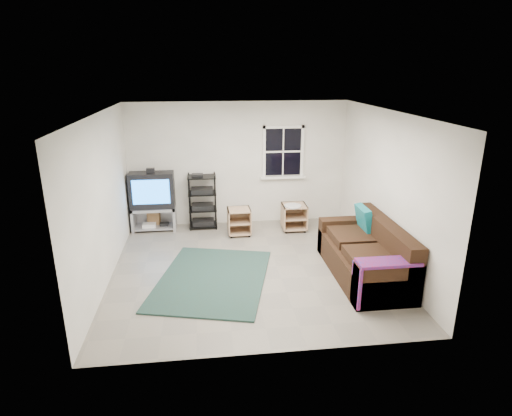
{
  "coord_description": "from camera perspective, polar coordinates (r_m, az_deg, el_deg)",
  "views": [
    {
      "loc": [
        -0.72,
        -6.56,
        3.26
      ],
      "look_at": [
        0.14,
        0.4,
        0.94
      ],
      "focal_mm": 30.0,
      "sensor_mm": 36.0,
      "label": 1
    }
  ],
  "objects": [
    {
      "name": "sofa",
      "position": [
        7.19,
        14.52,
        -6.18
      ],
      "size": [
        0.96,
        2.16,
        0.99
      ],
      "color": "black",
      "rests_on": "ground"
    },
    {
      "name": "tv_unit",
      "position": [
        9.04,
        -13.63,
        1.51
      ],
      "size": [
        0.9,
        0.45,
        1.32
      ],
      "color": "#9C9CA4",
      "rests_on": "ground"
    },
    {
      "name": "paper_bag",
      "position": [
        9.33,
        -13.44,
        -1.47
      ],
      "size": [
        0.27,
        0.19,
        0.36
      ],
      "primitive_type": "cube",
      "rotation": [
        0.0,
        0.0,
        -0.11
      ],
      "color": "olive",
      "rests_on": "ground"
    },
    {
      "name": "room",
      "position": [
        9.16,
        3.63,
        7.06
      ],
      "size": [
        4.6,
        4.62,
        4.6
      ],
      "color": "gray",
      "rests_on": "ground"
    },
    {
      "name": "av_rack",
      "position": [
        9.06,
        -7.12,
        0.46
      ],
      "size": [
        0.58,
        0.42,
        1.16
      ],
      "color": "black",
      "rests_on": "ground"
    },
    {
      "name": "side_table_right",
      "position": [
        8.96,
        5.04,
        -0.91
      ],
      "size": [
        0.5,
        0.53,
        0.57
      ],
      "rotation": [
        0.0,
        0.0,
        -0.02
      ],
      "color": "tan",
      "rests_on": "ground"
    },
    {
      "name": "side_table_left",
      "position": [
        8.71,
        -2.29,
        -1.65
      ],
      "size": [
        0.47,
        0.47,
        0.54
      ],
      "rotation": [
        0.0,
        0.0,
        0.03
      ],
      "color": "tan",
      "rests_on": "ground"
    },
    {
      "name": "shag_rug",
      "position": [
        7.01,
        -5.8,
        -9.37
      ],
      "size": [
        2.17,
        2.62,
        0.03
      ],
      "primitive_type": "cube",
      "rotation": [
        0.0,
        0.0,
        -0.25
      ],
      "color": "black",
      "rests_on": "ground"
    }
  ]
}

